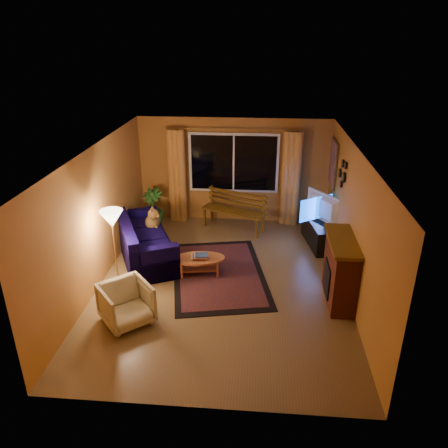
# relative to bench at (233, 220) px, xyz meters

# --- Properties ---
(floor) EXTENTS (4.50, 6.00, 0.02)m
(floor) POSITION_rel_bench_xyz_m (-0.04, -2.39, -0.24)
(floor) COLOR brown
(floor) RESTS_ON ground
(ceiling) EXTENTS (4.50, 6.00, 0.02)m
(ceiling) POSITION_rel_bench_xyz_m (-0.04, -2.39, 2.28)
(ceiling) COLOR white
(ceiling) RESTS_ON ground
(wall_back) EXTENTS (4.50, 0.02, 2.50)m
(wall_back) POSITION_rel_bench_xyz_m (-0.04, 0.62, 1.02)
(wall_back) COLOR #B3742E
(wall_back) RESTS_ON ground
(wall_left) EXTENTS (0.02, 6.00, 2.50)m
(wall_left) POSITION_rel_bench_xyz_m (-2.30, -2.39, 1.02)
(wall_left) COLOR #B3742E
(wall_left) RESTS_ON ground
(wall_right) EXTENTS (0.02, 6.00, 2.50)m
(wall_right) POSITION_rel_bench_xyz_m (2.22, -2.39, 1.02)
(wall_right) COLOR #B3742E
(wall_right) RESTS_ON ground
(window) EXTENTS (2.00, 0.02, 1.30)m
(window) POSITION_rel_bench_xyz_m (-0.04, 0.56, 1.22)
(window) COLOR black
(window) RESTS_ON wall_back
(curtain_rod) EXTENTS (3.20, 0.03, 0.03)m
(curtain_rod) POSITION_rel_bench_xyz_m (-0.04, 0.51, 2.02)
(curtain_rod) COLOR #BF8C3F
(curtain_rod) RESTS_ON wall_back
(curtain_left) EXTENTS (0.36, 0.36, 2.24)m
(curtain_left) POSITION_rel_bench_xyz_m (-1.39, 0.49, 0.89)
(curtain_left) COLOR gold
(curtain_left) RESTS_ON ground
(curtain_right) EXTENTS (0.36, 0.36, 2.24)m
(curtain_right) POSITION_rel_bench_xyz_m (1.31, 0.49, 0.89)
(curtain_right) COLOR gold
(curtain_right) RESTS_ON ground
(bench) EXTENTS (1.57, 1.04, 0.46)m
(bench) POSITION_rel_bench_xyz_m (0.00, 0.00, 0.00)
(bench) COLOR #55380D
(bench) RESTS_ON ground
(potted_plant) EXTENTS (0.67, 0.67, 0.94)m
(potted_plant) POSITION_rel_bench_xyz_m (-1.92, 0.02, 0.24)
(potted_plant) COLOR #235B1E
(potted_plant) RESTS_ON ground
(sofa) EXTENTS (1.73, 2.34, 0.87)m
(sofa) POSITION_rel_bench_xyz_m (-1.69, -1.58, 0.21)
(sofa) COLOR black
(sofa) RESTS_ON ground
(dog) EXTENTS (0.34, 0.45, 0.47)m
(dog) POSITION_rel_bench_xyz_m (-1.64, -1.09, 0.44)
(dog) COLOR brown
(dog) RESTS_ON sofa
(armchair) EXTENTS (0.99, 0.99, 0.75)m
(armchair) POSITION_rel_bench_xyz_m (-1.45, -3.74, 0.14)
(armchair) COLOR beige
(armchair) RESTS_ON ground
(floor_lamp) EXTENTS (0.32, 0.32, 1.51)m
(floor_lamp) POSITION_rel_bench_xyz_m (-1.92, -2.73, 0.53)
(floor_lamp) COLOR #BF8C3F
(floor_lamp) RESTS_ON ground
(rug) EXTENTS (2.22, 3.00, 0.02)m
(rug) POSITION_rel_bench_xyz_m (-0.14, -2.11, -0.22)
(rug) COLOR #652101
(rug) RESTS_ON ground
(coffee_table) EXTENTS (1.11, 1.11, 0.35)m
(coffee_table) POSITION_rel_bench_xyz_m (-0.51, -2.13, -0.05)
(coffee_table) COLOR #B86635
(coffee_table) RESTS_ON ground
(tv_console) EXTENTS (0.64, 1.34, 0.54)m
(tv_console) POSITION_rel_bench_xyz_m (1.90, -0.64, 0.04)
(tv_console) COLOR black
(tv_console) RESTS_ON ground
(television) EXTENTS (0.73, 0.97, 0.62)m
(television) POSITION_rel_bench_xyz_m (1.90, -0.64, 0.62)
(television) COLOR black
(television) RESTS_ON tv_console
(fireplace) EXTENTS (0.40, 1.20, 1.10)m
(fireplace) POSITION_rel_bench_xyz_m (2.01, -2.79, 0.32)
(fireplace) COLOR maroon
(fireplace) RESTS_ON ground
(mirror_cluster) EXTENTS (0.06, 0.60, 0.56)m
(mirror_cluster) POSITION_rel_bench_xyz_m (2.17, -1.09, 1.57)
(mirror_cluster) COLOR black
(mirror_cluster) RESTS_ON wall_right
(painting) EXTENTS (0.04, 0.76, 0.96)m
(painting) POSITION_rel_bench_xyz_m (2.18, 0.06, 1.42)
(painting) COLOR #D66215
(painting) RESTS_ON wall_right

